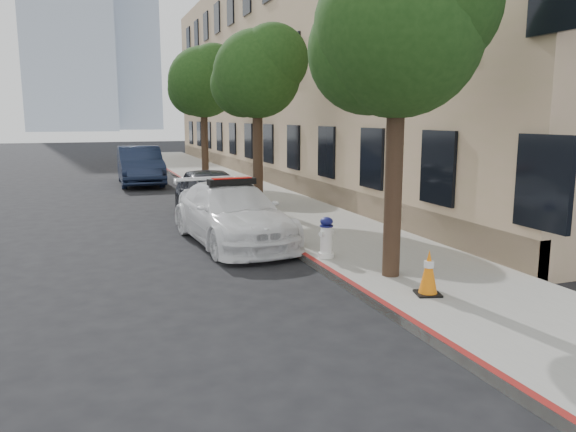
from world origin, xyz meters
The scene contains 13 objects.
ground centered at (0.00, 0.00, 0.00)m, with size 120.00×120.00×0.00m, color black.
sidewalk centered at (3.60, 10.00, 0.07)m, with size 3.20×50.00×0.15m, color gray.
curb_strip centered at (2.06, 10.00, 0.07)m, with size 0.12×50.00×0.15m, color maroon.
building centered at (9.20, 15.00, 5.00)m, with size 8.00×36.00×10.00m, color tan.
tower_right centered at (9.00, 135.00, 22.00)m, with size 14.00×14.00×44.00m, color #9EA8B7.
tree_near centered at (2.93, -2.01, 4.27)m, with size 2.92×2.82×5.62m.
tree_mid centered at (2.93, 5.99, 4.16)m, with size 2.77×2.64×5.43m.
tree_far centered at (2.93, 13.99, 4.39)m, with size 3.10×3.00×5.81m.
police_car centered at (1.10, 2.10, 0.69)m, with size 2.28×4.85×1.52m.
parked_car_mid centered at (1.20, 5.00, 0.74)m, with size 1.75×4.35×1.48m, color #212229.
parked_car_far centered at (0.19, 14.68, 0.82)m, with size 1.73×4.97×1.64m, color #161F37.
fire_hydrant centered at (2.35, -0.45, 0.54)m, with size 0.34×0.31×0.81m.
traffic_cone centered at (2.89, -3.15, 0.50)m, with size 0.46×0.46×0.72m.
Camera 1 is at (-2.00, -10.32, 2.87)m, focal length 35.00 mm.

